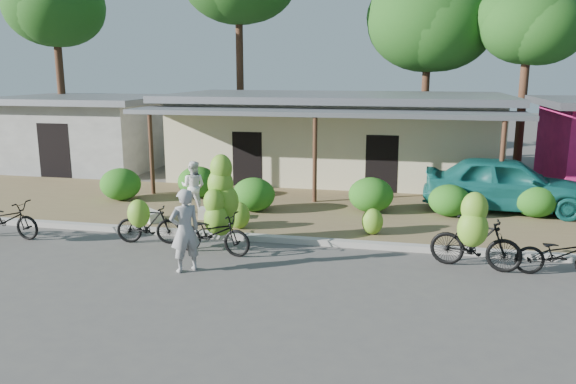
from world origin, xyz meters
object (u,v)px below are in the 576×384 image
object	(u,v)px
bike_center	(217,216)
bystander	(193,187)
bike_far_right	(560,254)
bike_left	(147,222)
vendor	(185,230)
tree_back_left	(52,5)
tree_center_right	(425,21)
bike_far_left	(3,217)
bike_right	(475,237)
sack_near	(214,213)
teal_van	(507,184)
tree_near_right	(524,23)
sack_far	(150,216)

from	to	relation	value
bike_center	bystander	world-z (taller)	bike_center
bike_center	bike_far_right	xyz separation A→B (m)	(7.62, -0.07, -0.39)
bike_center	bike_left	bearing A→B (deg)	95.76
bike_far_right	vendor	size ratio (longest dim) A/B	1.00
tree_back_left	bystander	size ratio (longest dim) A/B	5.87
tree_center_right	bike_far_left	world-z (taller)	tree_center_right
tree_back_left	vendor	size ratio (longest dim) A/B	4.95
bike_far_left	bike_right	distance (m)	11.54
bike_far_right	bystander	bearing A→B (deg)	70.34
bike_left	bike_right	size ratio (longest dim) A/B	0.84
vendor	bike_far_left	bearing A→B (deg)	-55.39
bike_left	sack_near	bearing A→B (deg)	-28.46
bike_far_left	bike_far_right	bearing A→B (deg)	-86.02
bike_right	vendor	xyz separation A→B (m)	(-6.06, -1.36, 0.16)
bike_right	bystander	size ratio (longest dim) A/B	1.31
bike_center	bike_far_right	bearing A→B (deg)	-83.47
bike_far_left	bike_center	bearing A→B (deg)	-83.97
tree_center_right	teal_van	world-z (taller)	tree_center_right
tree_near_right	bystander	bearing A→B (deg)	-135.02
bike_far_right	sack_near	world-z (taller)	bike_far_right
tree_near_right	bike_right	size ratio (longest dim) A/B	3.85
bike_far_right	teal_van	bearing A→B (deg)	1.89
bike_right	sack_far	distance (m)	8.73
bike_far_right	sack_far	distance (m)	10.41
tree_back_left	sack_far	world-z (taller)	tree_back_left
tree_back_left	bystander	world-z (taller)	tree_back_left
tree_near_right	teal_van	distance (m)	10.02
tree_back_left	vendor	xyz separation A→B (m)	(12.02, -13.59, -6.33)
bystander	teal_van	xyz separation A→B (m)	(9.09, 2.18, 0.05)
bike_left	vendor	distance (m)	2.29
bike_left	sack_far	xyz separation A→B (m)	(-0.78, 1.71, -0.32)
bike_far_right	bike_left	bearing A→B (deg)	87.70
bike_left	bike_center	world-z (taller)	bike_center
bike_right	bike_left	bearing A→B (deg)	101.92
tree_center_right	bike_left	world-z (taller)	tree_center_right
bike_far_right	bike_far_left	bearing A→B (deg)	89.38
tree_center_right	sack_near	distance (m)	15.69
bike_left	bike_right	xyz separation A→B (m)	(7.72, -0.18, 0.18)
tree_center_right	bike_far_left	bearing A→B (deg)	-123.36
sack_near	sack_far	world-z (taller)	sack_near
tree_near_right	bystander	world-z (taller)	tree_near_right
bike_center	teal_van	distance (m)	8.95
tree_near_right	bystander	distance (m)	15.89
bike_far_left	sack_far	distance (m)	3.68
bike_center	bystander	bearing A→B (deg)	37.97
tree_back_left	bike_far_left	xyz separation A→B (m)	(6.54, -12.39, -6.64)
bike_center	bike_right	size ratio (longest dim) A/B	1.14
tree_center_right	bike_far_right	distance (m)	17.02
tree_center_right	bike_right	bearing A→B (deg)	-86.08
bike_far_left	bike_center	size ratio (longest dim) A/B	0.83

